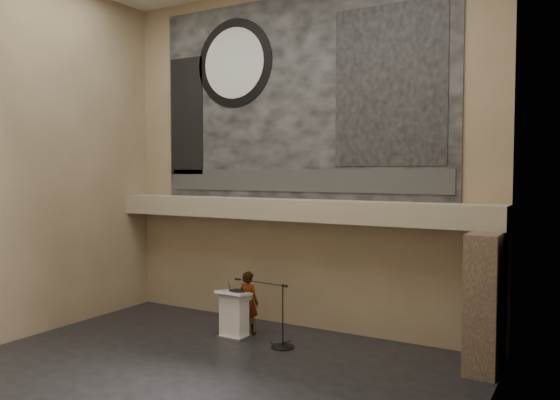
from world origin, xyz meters
The scene contains 19 objects.
floor centered at (0.00, 0.00, 0.00)m, with size 10.00×10.00×0.00m, color black.
wall_back centered at (0.00, 4.00, 4.25)m, with size 10.00×0.02×8.50m, color #7C6B4F.
wall_left centered at (-5.00, 0.00, 4.25)m, with size 0.02×8.00×8.50m, color #7C6B4F.
wall_right centered at (5.00, 0.00, 4.25)m, with size 0.02×8.00×8.50m, color #7C6B4F.
soffit centered at (0.00, 3.60, 2.95)m, with size 10.00×0.80×0.50m, color gray.
sprinkler_left centered at (-1.60, 3.55, 2.67)m, with size 0.04×0.04×0.06m, color #B2893D.
sprinkler_right centered at (1.90, 3.55, 2.67)m, with size 0.04×0.04×0.06m, color #B2893D.
banner centered at (0.00, 3.97, 5.70)m, with size 8.00×0.05×5.00m, color black.
banner_text_strip centered at (0.00, 3.93, 3.65)m, with size 7.76×0.02×0.55m, color #2B2B2B.
banner_clock_rim centered at (-1.80, 3.93, 6.70)m, with size 2.30×2.30×0.02m, color black.
banner_clock_face centered at (-1.80, 3.91, 6.70)m, with size 1.84×1.84×0.02m, color silver.
banner_building_print centered at (2.40, 3.93, 5.80)m, with size 2.60×0.02×3.60m, color black.
banner_brick_print centered at (-3.40, 3.93, 5.40)m, with size 1.10×0.02×3.20m, color black.
stone_pier centered at (4.65, 3.15, 1.35)m, with size 0.60×1.40×2.70m, color #47372C.
lectern centered at (-0.73, 2.33, 0.55)m, with size 0.74×0.54×1.14m.
binder centered at (-0.66, 2.34, 1.12)m, with size 0.32×0.25×0.04m, color black.
papers centered at (-0.81, 2.32, 1.10)m, with size 0.22×0.30×0.01m, color white.
speaker_person centered at (-0.65, 2.83, 0.75)m, with size 0.55×0.36×1.50m, color white.
mic_stand centered at (0.52, 2.32, 0.22)m, with size 1.60×0.52×1.42m.
Camera 1 is at (6.40, -7.96, 3.87)m, focal length 35.00 mm.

